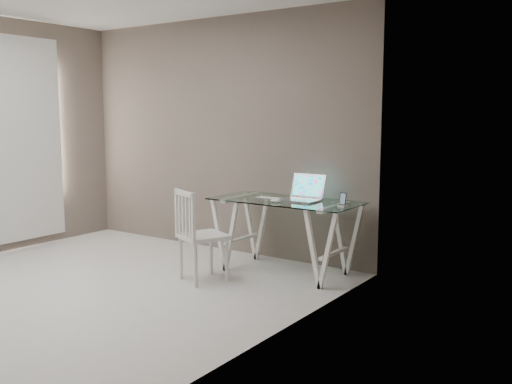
% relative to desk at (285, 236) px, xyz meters
% --- Properties ---
extents(room, '(4.50, 4.52, 2.71)m').
position_rel_desk_xyz_m(room, '(-1.26, -1.77, 1.33)').
color(room, beige).
rests_on(room, ground).
extents(desk, '(1.50, 0.70, 0.75)m').
position_rel_desk_xyz_m(desk, '(0.00, 0.00, 0.00)').
color(desk, silver).
rests_on(desk, ground).
extents(chair, '(0.54, 0.54, 0.89)m').
position_rel_desk_xyz_m(chair, '(-0.53, -0.75, 0.11)').
color(chair, silver).
rests_on(chair, ground).
extents(laptop, '(0.37, 0.34, 0.25)m').
position_rel_desk_xyz_m(laptop, '(0.15, 0.11, 0.42)').
color(laptop, '#B6B5BA').
rests_on(laptop, desk).
extents(keyboard, '(0.28, 0.12, 0.01)m').
position_rel_desk_xyz_m(keyboard, '(-0.19, -0.00, 0.37)').
color(keyboard, silver).
rests_on(keyboard, desk).
extents(mouse, '(0.11, 0.07, 0.04)m').
position_rel_desk_xyz_m(mouse, '(-0.00, -0.17, 0.38)').
color(mouse, white).
rests_on(mouse, desk).
extents(phone_dock, '(0.07, 0.07, 0.13)m').
position_rel_desk_xyz_m(phone_dock, '(0.65, -0.05, 0.40)').
color(phone_dock, white).
rests_on(phone_dock, desk).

